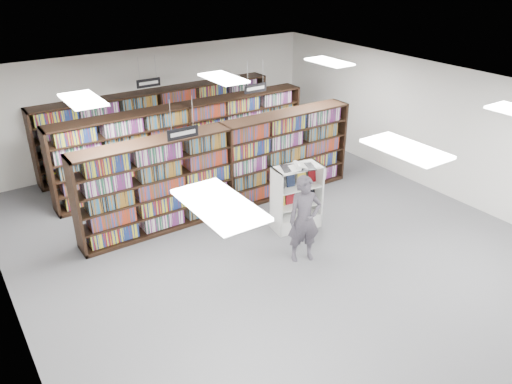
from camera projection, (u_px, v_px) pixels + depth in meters
floor at (276, 245)px, 10.57m from camera, size 12.00×12.00×0.00m
ceiling at (279, 97)px, 9.15m from camera, size 10.00×12.00×0.10m
wall_back at (154, 105)px, 14.32m from camera, size 10.00×0.10×3.20m
wall_left at (3, 255)px, 7.36m from camera, size 0.10×12.00×3.20m
wall_right at (440, 130)px, 12.36m from camera, size 0.10×12.00×3.20m
bookshelf_row_near at (226, 169)px, 11.59m from camera, size 7.00×0.60×2.10m
bookshelf_row_mid at (187, 143)px, 13.08m from camera, size 7.00×0.60×2.10m
bookshelf_row_far at (160, 126)px, 14.34m from camera, size 7.00×0.60×2.10m
aisle_sign_left at (183, 132)px, 9.44m from camera, size 0.65×0.02×0.80m
aisle_sign_right at (255, 87)px, 12.43m from camera, size 0.65×0.02×0.80m
aisle_sign_center at (148, 82)px, 12.92m from camera, size 0.65×0.02×0.80m
troffer_front_left at (219, 205)px, 5.43m from camera, size 0.60×1.20×0.04m
troffer_front_center at (406, 149)px, 6.94m from camera, size 0.60×1.20×0.04m
troffer_back_left at (82, 100)px, 9.15m from camera, size 0.60×1.20×0.04m
troffer_back_center at (223, 78)px, 10.66m from camera, size 0.60×1.20×0.04m
troffer_back_right at (329, 62)px, 12.16m from camera, size 0.60×1.20×0.04m
endcap_display at (295, 207)px, 11.08m from camera, size 1.12×0.67×1.48m
open_book at (298, 167)px, 10.53m from camera, size 0.80×0.65×0.13m
shopper at (304, 219)px, 9.73m from camera, size 0.77×0.63×1.81m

